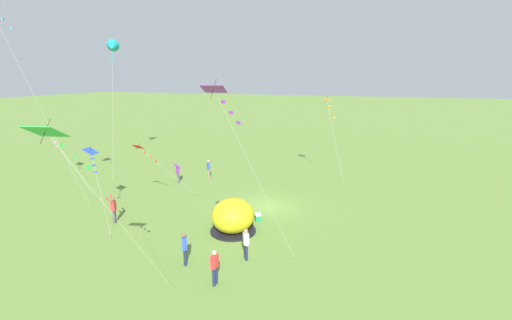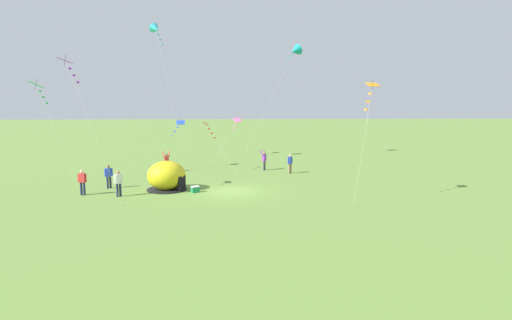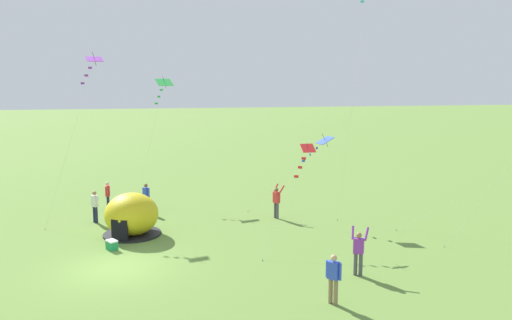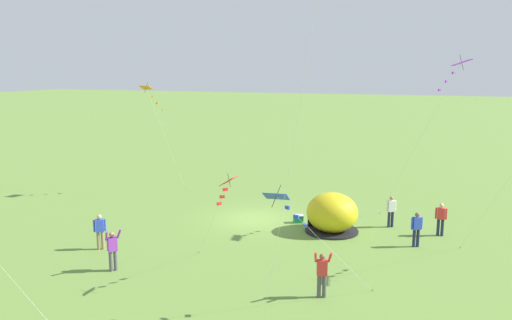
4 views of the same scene
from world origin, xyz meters
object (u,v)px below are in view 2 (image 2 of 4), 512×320
person_arms_raised (167,161)px  person_near_tent (109,175)px  person_strolling (290,163)px  kite_orange (371,91)px  kite_green (37,87)px  kite_red (208,127)px  cooler_box (195,189)px  person_flying_kite (264,160)px  kite_cyan (156,29)px  popup_tent (167,176)px  kite_blue (179,125)px  kite_teal (295,51)px  person_center_field (82,181)px  person_far_back (118,182)px  kite_purple (67,65)px  kite_pink (237,121)px

person_arms_raised → person_near_tent: (-3.00, -6.97, -0.03)m
person_strolling → kite_orange: 12.35m
kite_green → kite_red: 13.75m
person_strolling → person_near_tent: bearing=-158.0°
cooler_box → person_flying_kite: size_ratio=0.34×
person_arms_raised → kite_cyan: bearing=105.7°
popup_tent → kite_green: (-9.60, 2.31, 6.33)m
person_arms_raised → kite_blue: kite_blue is taller
person_strolling → kite_green: (-19.35, -4.21, 6.36)m
kite_teal → person_flying_kite: bearing=-113.9°
person_center_field → person_far_back: bearing=-12.4°
kite_blue → person_flying_kite: bearing=-10.8°
kite_orange → kite_teal: (-1.53, 21.62, 5.23)m
person_center_field → kite_purple: kite_purple is taller
person_strolling → kite_cyan: bearing=150.3°
person_arms_raised → kite_purple: kite_purple is taller
kite_cyan → kite_teal: kite_cyan is taller
person_arms_raised → kite_purple: size_ratio=0.21×
person_near_tent → kite_blue: kite_blue is taller
cooler_box → kite_teal: size_ratio=0.05×
kite_green → person_near_tent: bearing=-15.6°
cooler_box → person_arms_raised: size_ratio=0.34×
person_arms_raised → person_far_back: size_ratio=1.10×
kite_orange → person_far_back: bearing=173.6°
kite_pink → kite_green: bearing=-129.9°
kite_pink → popup_tent: bearing=-104.4°
person_flying_kite → kite_teal: bearing=66.1°
popup_tent → kite_teal: 24.14m
person_far_back → person_arms_raised: bearing=81.0°
kite_cyan → person_arms_raised: bearing=-74.3°
person_far_back → person_center_field: (-2.55, 0.56, 0.00)m
person_arms_raised → kite_teal: (13.07, 10.11, 11.13)m
kite_pink → kite_red: size_ratio=1.67×
person_center_field → kite_cyan: (2.40, 15.11, 12.64)m
person_arms_raised → kite_purple: 13.00m
cooler_box → kite_pink: (3.02, 20.83, 3.87)m
kite_pink → kite_red: bearing=-102.7°
kite_purple → person_center_field: bearing=62.3°
kite_cyan → kite_red: 12.39m
cooler_box → kite_purple: 11.39m
person_strolling → kite_red: 8.07m
kite_red → kite_green: bearing=-154.4°
cooler_box → kite_orange: 13.34m
kite_green → person_far_back: bearing=-31.9°
kite_green → kite_cyan: 14.65m
cooler_box → kite_teal: kite_teal is taller
cooler_box → kite_blue: (-2.50, 10.88, 3.95)m
person_near_tent → kite_blue: (3.89, 9.15, 3.21)m
person_far_back → person_flying_kite: person_flying_kite is taller
person_near_tent → kite_pink: kite_pink is taller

